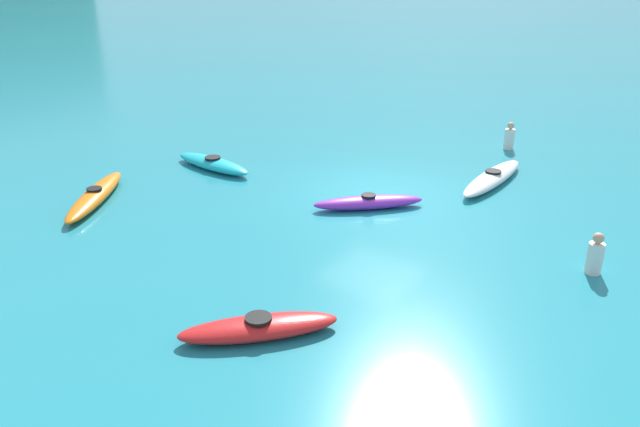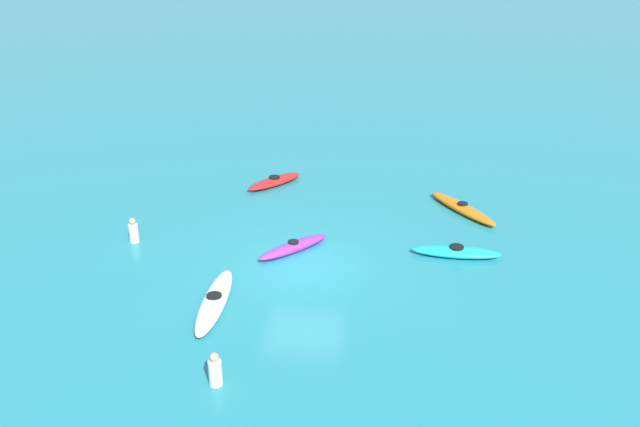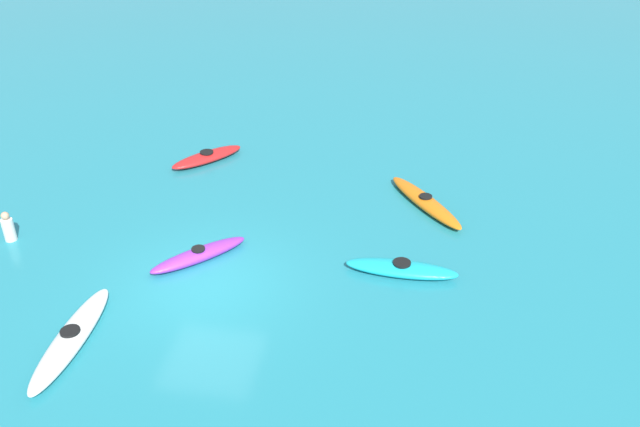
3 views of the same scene
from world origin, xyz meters
TOP-DOWN VIEW (x-y plane):
  - ground_plane at (0.00, 0.00)m, footprint 600.00×600.00m
  - kayak_white at (2.55, -2.21)m, footprint 3.59×0.75m
  - kayak_red at (-6.89, -2.11)m, footprint 2.52×2.30m
  - kayak_purple at (-1.04, -0.48)m, footprint 2.37×2.32m
  - kayak_cyan at (-1.24, 4.82)m, footprint 0.84×2.90m
  - kayak_orange at (-4.89, 5.34)m, footprint 3.28×2.54m
  - person_near_shore at (-1.18, -5.94)m, footprint 0.39×0.39m

SIDE VIEW (x-z plane):
  - ground_plane at x=0.00m, z-range 0.00..0.00m
  - kayak_orange at x=-4.89m, z-range -0.02..0.35m
  - kayak_white at x=2.55m, z-range -0.02..0.35m
  - kayak_purple at x=-1.04m, z-range -0.02..0.35m
  - kayak_cyan at x=-1.24m, z-range -0.02..0.35m
  - kayak_red at x=-6.89m, z-range -0.02..0.35m
  - person_near_shore at x=-1.18m, z-range -0.05..0.83m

